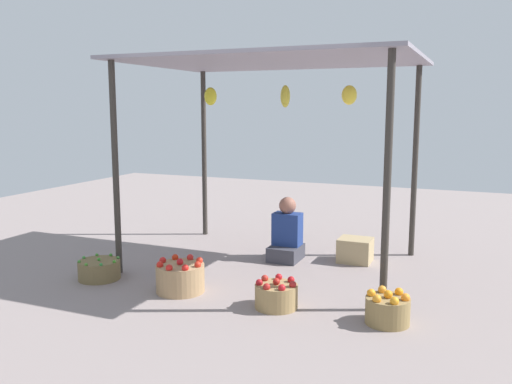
{
  "coord_description": "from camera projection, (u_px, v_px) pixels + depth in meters",
  "views": [
    {
      "loc": [
        2.27,
        -5.91,
        1.86
      ],
      "look_at": [
        0.0,
        -0.54,
        0.95
      ],
      "focal_mm": 37.99,
      "sensor_mm": 36.0,
      "label": 1
    }
  ],
  "objects": [
    {
      "name": "basket_oranges",
      "position": [
        388.0,
        309.0,
        4.7
      ],
      "size": [
        0.38,
        0.38,
        0.3
      ],
      "color": "olive",
      "rests_on": "ground"
    },
    {
      "name": "wooden_crate_near_vendor",
      "position": [
        355.0,
        250.0,
        6.58
      ],
      "size": [
        0.39,
        0.35,
        0.29
      ],
      "primitive_type": "cube",
      "color": "tan",
      "rests_on": "ground"
    },
    {
      "name": "market_stall_structure",
      "position": [
        275.0,
        76.0,
        6.2
      ],
      "size": [
        3.27,
        2.36,
        2.41
      ],
      "color": "#38332D",
      "rests_on": "ground"
    },
    {
      "name": "basket_green_chilies",
      "position": [
        99.0,
        270.0,
        5.93
      ],
      "size": [
        0.45,
        0.45,
        0.24
      ],
      "color": "brown",
      "rests_on": "ground"
    },
    {
      "name": "basket_red_tomatoes",
      "position": [
        180.0,
        277.0,
        5.51
      ],
      "size": [
        0.49,
        0.49,
        0.35
      ],
      "color": "#A58259",
      "rests_on": "ground"
    },
    {
      "name": "basket_red_apples",
      "position": [
        276.0,
        295.0,
        5.07
      ],
      "size": [
        0.4,
        0.4,
        0.29
      ],
      "color": "#9B7D4E",
      "rests_on": "ground"
    },
    {
      "name": "ground_plane",
      "position": [
        273.0,
        263.0,
        6.54
      ],
      "size": [
        14.0,
        14.0,
        0.0
      ],
      "primitive_type": "plane",
      "color": "gray"
    },
    {
      "name": "vendor_person",
      "position": [
        287.0,
        236.0,
        6.66
      ],
      "size": [
        0.36,
        0.44,
        0.78
      ],
      "color": "#3B3B45",
      "rests_on": "ground"
    }
  ]
}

